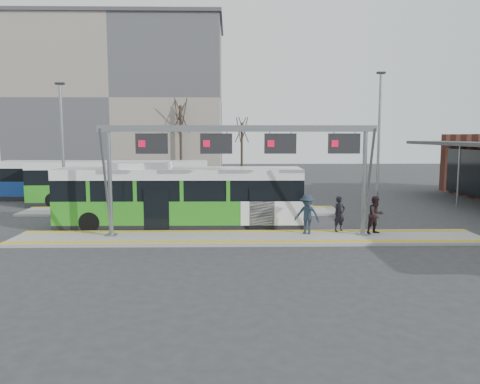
% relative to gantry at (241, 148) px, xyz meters
% --- Properties ---
extents(ground, '(120.00, 120.00, 0.00)m').
position_rel_gantry_xyz_m(ground, '(0.35, -0.25, -4.30)').
color(ground, '#2D2D30').
rests_on(ground, ground).
extents(platform_main, '(22.00, 3.00, 0.15)m').
position_rel_gantry_xyz_m(platform_main, '(0.35, -0.25, -4.22)').
color(platform_main, gray).
rests_on(platform_main, ground).
extents(platform_second, '(20.00, 3.00, 0.15)m').
position_rel_gantry_xyz_m(platform_second, '(-3.65, 7.75, -4.22)').
color(platform_second, gray).
rests_on(platform_second, ground).
extents(tactile_main, '(22.00, 2.65, 0.02)m').
position_rel_gantry_xyz_m(tactile_main, '(0.35, -0.25, -4.14)').
color(tactile_main, gold).
rests_on(tactile_main, platform_main).
extents(tactile_second, '(20.00, 0.35, 0.02)m').
position_rel_gantry_xyz_m(tactile_second, '(-3.65, 8.90, -4.14)').
color(tactile_second, gold).
rests_on(tactile_second, platform_second).
extents(gantry, '(13.00, 1.68, 5.20)m').
position_rel_gantry_xyz_m(gantry, '(0.00, 0.00, 0.00)').
color(gantry, slate).
rests_on(gantry, platform_main).
extents(apartment_block, '(24.50, 12.50, 18.40)m').
position_rel_gantry_xyz_m(apartment_block, '(-13.65, 35.75, 4.91)').
color(apartment_block, gray).
rests_on(apartment_block, ground).
extents(hero_bus, '(12.74, 2.79, 3.49)m').
position_rel_gantry_xyz_m(hero_bus, '(-3.18, 2.65, -2.70)').
color(hero_bus, black).
rests_on(hero_bus, ground).
extents(bg_bus_green, '(12.45, 3.35, 3.08)m').
position_rel_gantry_xyz_m(bg_bus_green, '(-8.32, 11.24, -2.78)').
color(bg_bus_green, black).
rests_on(bg_bus_green, ground).
extents(bg_bus_blue, '(11.38, 2.95, 2.95)m').
position_rel_gantry_xyz_m(bg_bus_blue, '(-12.50, 14.06, -2.85)').
color(bg_bus_blue, black).
rests_on(bg_bus_blue, ground).
extents(passenger_a, '(0.76, 0.67, 1.75)m').
position_rel_gantry_xyz_m(passenger_a, '(4.89, 0.80, -3.27)').
color(passenger_a, black).
rests_on(passenger_a, platform_main).
extents(passenger_b, '(1.11, 1.02, 1.83)m').
position_rel_gantry_xyz_m(passenger_b, '(6.53, 0.25, -3.23)').
color(passenger_b, black).
rests_on(passenger_b, platform_main).
extents(passenger_c, '(1.42, 1.19, 1.91)m').
position_rel_gantry_xyz_m(passenger_c, '(3.19, 0.24, -3.19)').
color(passenger_c, '#1E2B37').
rests_on(passenger_c, platform_main).
extents(tree_left, '(1.40, 1.40, 9.18)m').
position_rel_gantry_xyz_m(tree_left, '(-5.89, 29.19, 2.66)').
color(tree_left, '#382B21').
rests_on(tree_left, ground).
extents(tree_mid, '(1.40, 1.40, 7.26)m').
position_rel_gantry_xyz_m(tree_mid, '(0.83, 33.22, 1.20)').
color(tree_mid, '#382B21').
rests_on(tree_mid, ground).
extents(tree_far, '(1.40, 1.40, 9.32)m').
position_rel_gantry_xyz_m(tree_far, '(-24.89, 31.09, 2.77)').
color(tree_far, '#382B21').
rests_on(tree_far, ground).
extents(lamp_west, '(0.50, 0.25, 7.84)m').
position_rel_gantry_xyz_m(lamp_west, '(-10.07, 5.09, -0.14)').
color(lamp_west, slate).
rests_on(lamp_west, ground).
extents(lamp_east, '(0.50, 0.25, 8.68)m').
position_rel_gantry_xyz_m(lamp_east, '(8.58, 6.66, 0.29)').
color(lamp_east, slate).
rests_on(lamp_east, ground).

